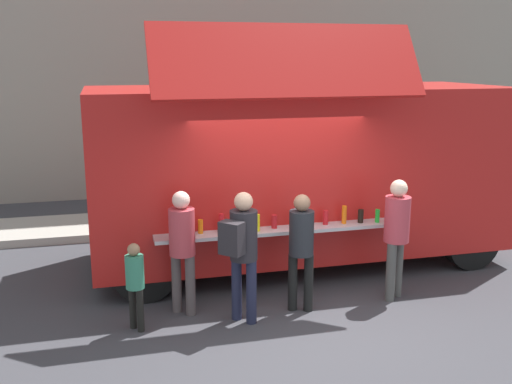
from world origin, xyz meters
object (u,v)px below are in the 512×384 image
(trash_bin, at_px, (430,191))
(customer_front_ordering, at_px, (301,242))
(customer_rear_waiting, at_px, (182,242))
(food_truck_main, at_px, (299,168))
(customer_mid_with_backpack, at_px, (242,244))
(child_near_queue, at_px, (135,279))
(customer_extra_browsing, at_px, (397,229))

(trash_bin, xyz_separation_m, customer_front_ordering, (-4.36, -4.22, 0.48))
(trash_bin, relative_size, customer_rear_waiting, 0.56)
(trash_bin, xyz_separation_m, customer_rear_waiting, (-5.89, -3.93, 0.52))
(food_truck_main, xyz_separation_m, trash_bin, (3.79, 2.32, -1.10))
(customer_mid_with_backpack, bearing_deg, food_truck_main, 11.68)
(food_truck_main, relative_size, child_near_queue, 5.84)
(customer_extra_browsing, relative_size, child_near_queue, 1.52)
(child_near_queue, bearing_deg, customer_extra_browsing, -34.05)
(customer_front_ordering, bearing_deg, customer_extra_browsing, -65.20)
(trash_bin, height_order, child_near_queue, child_near_queue)
(trash_bin, bearing_deg, customer_extra_browsing, -125.54)
(customer_mid_with_backpack, xyz_separation_m, customer_extra_browsing, (2.23, 0.23, -0.02))
(trash_bin, relative_size, customer_front_ordering, 0.59)
(customer_mid_with_backpack, height_order, customer_rear_waiting, customer_mid_with_backpack)
(trash_bin, relative_size, child_near_queue, 0.83)
(trash_bin, distance_m, customer_front_ordering, 6.09)
(trash_bin, xyz_separation_m, child_near_queue, (-6.51, -4.27, 0.20))
(food_truck_main, xyz_separation_m, customer_rear_waiting, (-2.10, -1.61, -0.58))
(customer_front_ordering, height_order, child_near_queue, customer_front_ordering)
(customer_front_ordering, relative_size, customer_rear_waiting, 0.96)
(customer_front_ordering, distance_m, child_near_queue, 2.17)
(customer_mid_with_backpack, xyz_separation_m, child_near_queue, (-1.32, 0.11, -0.37))
(food_truck_main, relative_size, customer_rear_waiting, 3.96)
(trash_bin, bearing_deg, child_near_queue, -146.72)
(trash_bin, distance_m, customer_extra_browsing, 5.14)
(customer_mid_with_backpack, distance_m, child_near_queue, 1.37)
(food_truck_main, relative_size, customer_mid_with_backpack, 3.86)
(trash_bin, relative_size, customer_extra_browsing, 0.55)
(food_truck_main, height_order, child_near_queue, food_truck_main)
(customer_rear_waiting, bearing_deg, food_truck_main, -11.11)
(food_truck_main, xyz_separation_m, customer_front_ordering, (-0.57, -1.90, -0.62))
(customer_front_ordering, bearing_deg, trash_bin, -23.76)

